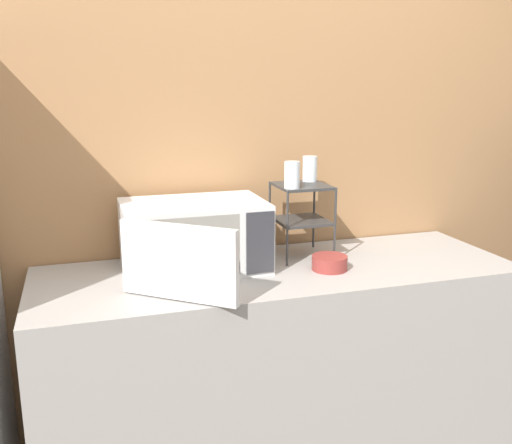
% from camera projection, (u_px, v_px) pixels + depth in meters
% --- Properties ---
extents(wall_back, '(8.00, 0.06, 2.60)m').
position_uv_depth(wall_back, '(252.00, 163.00, 2.61)').
color(wall_back, '#9E7047').
rests_on(wall_back, ground_plane).
extents(counter, '(1.98, 0.67, 0.91)m').
position_uv_depth(counter, '(278.00, 369.00, 2.46)').
color(counter, '#9E9993').
rests_on(counter, ground_plane).
extents(microwave, '(0.59, 0.68, 0.28)m').
position_uv_depth(microwave, '(193.00, 237.00, 2.30)').
color(microwave, silver).
rests_on(microwave, counter).
extents(dish_rack, '(0.23, 0.24, 0.32)m').
position_uv_depth(dish_rack, '(302.00, 205.00, 2.47)').
color(dish_rack, '#333333').
rests_on(dish_rack, counter).
extents(glass_front_left, '(0.06, 0.06, 0.11)m').
position_uv_depth(glass_front_left, '(292.00, 175.00, 2.35)').
color(glass_front_left, silver).
rests_on(glass_front_left, dish_rack).
extents(glass_back_right, '(0.06, 0.06, 0.11)m').
position_uv_depth(glass_back_right, '(310.00, 169.00, 2.52)').
color(glass_back_right, silver).
rests_on(glass_back_right, dish_rack).
extents(bowl, '(0.15, 0.15, 0.06)m').
position_uv_depth(bowl, '(330.00, 263.00, 2.33)').
color(bowl, maroon).
rests_on(bowl, counter).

